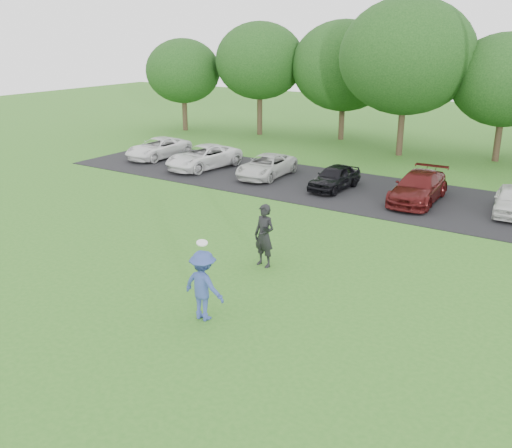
{
  "coord_description": "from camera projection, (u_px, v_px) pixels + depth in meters",
  "views": [
    {
      "loc": [
        8.92,
        -10.08,
        6.82
      ],
      "look_at": [
        0.0,
        3.5,
        1.3
      ],
      "focal_mm": 40.0,
      "sensor_mm": 36.0,
      "label": 1
    }
  ],
  "objects": [
    {
      "name": "tree_row",
      "position": [
        477.0,
        68.0,
        30.46
      ],
      "size": [
        42.39,
        9.85,
        8.64
      ],
      "color": "#38281C",
      "rests_on": "ground"
    },
    {
      "name": "parking_lot",
      "position": [
        374.0,
        194.0,
        25.1
      ],
      "size": [
        32.0,
        6.5,
        0.03
      ],
      "primitive_type": "cube",
      "color": "black",
      "rests_on": "ground"
    },
    {
      "name": "frisbee_player",
      "position": [
        203.0,
        285.0,
        13.97
      ],
      "size": [
        1.18,
        0.71,
        2.1
      ],
      "color": "#334691",
      "rests_on": "ground"
    },
    {
      "name": "camera_bystander",
      "position": [
        264.0,
        236.0,
        17.14
      ],
      "size": [
        0.77,
        0.56,
        1.94
      ],
      "color": "black",
      "rests_on": "ground"
    },
    {
      "name": "ground",
      "position": [
        182.0,
        307.0,
        14.81
      ],
      "size": [
        100.0,
        100.0,
        0.0
      ],
      "primitive_type": "plane",
      "color": "#327020",
      "rests_on": "ground"
    },
    {
      "name": "parked_cars",
      "position": [
        354.0,
        178.0,
        25.4
      ],
      "size": [
        27.96,
        4.92,
        1.23
      ],
      "color": "white",
      "rests_on": "parking_lot"
    }
  ]
}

